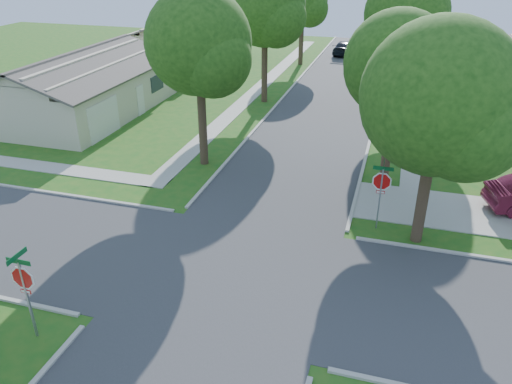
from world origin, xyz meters
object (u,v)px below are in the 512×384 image
object	(u,v)px
tree_e_mid	(407,19)
house_nw_near	(82,91)
tree_e_near	(399,70)
house_nw_far	(183,46)
car_curb_west	(345,48)
tree_w_near	(200,47)
tree_e_far	(410,2)
tree_w_mid	(266,9)
stop_sign_ne	(381,184)
tree_w_far	(303,4)
stop_sign_sw	(23,282)
tree_ne_corner	(440,105)
car_curb_east	(379,79)

from	to	relation	value
tree_e_mid	house_nw_near	xyz separation A→B (m)	(-20.75, -6.01, -4.74)
tree_e_near	house_nw_far	xyz separation A→B (m)	(-20.74, 22.99, -4.13)
house_nw_near	car_curb_west	distance (m)	28.96
tree_w_near	house_nw_near	world-z (taller)	tree_w_near
tree_e_far	house_nw_near	size ratio (longest dim) A/B	0.64
tree_w_mid	car_curb_west	bearing A→B (deg)	79.67
tree_w_near	tree_e_mid	bearing A→B (deg)	51.92
stop_sign_ne	tree_w_far	bearing A→B (deg)	107.70
tree_w_near	stop_sign_sw	bearing A→B (deg)	-90.23
tree_e_near	tree_w_far	xyz separation A→B (m)	(-9.40, 25.00, -0.14)
tree_e_mid	tree_w_mid	bearing A→B (deg)	180.00
stop_sign_ne	car_curb_west	size ratio (longest dim) A/B	0.64
tree_ne_corner	tree_w_near	bearing A→B (deg)	156.44
tree_ne_corner	car_curb_west	distance (m)	36.80
house_nw_near	car_curb_east	world-z (taller)	house_nw_near
tree_e_mid	tree_e_far	size ratio (longest dim) A/B	1.06
tree_w_mid	tree_w_far	bearing A→B (deg)	90.05
house_nw_far	car_curb_west	world-z (taller)	house_nw_far
stop_sign_ne	tree_w_far	size ratio (longest dim) A/B	0.37
tree_e_near	tree_e_mid	world-z (taller)	tree_e_mid
tree_w_near	car_curb_east	distance (m)	20.21
tree_e_near	tree_w_mid	world-z (taller)	tree_w_mid
stop_sign_ne	house_nw_near	distance (m)	23.12
tree_w_mid	tree_ne_corner	world-z (taller)	tree_w_mid
tree_e_near	tree_w_mid	xyz separation A→B (m)	(-9.39, 12.00, 0.85)
tree_w_near	house_nw_near	size ratio (longest dim) A/B	0.66
stop_sign_ne	tree_e_near	bearing A→B (deg)	89.32
house_nw_near	tree_e_far	bearing A→B (deg)	42.50
tree_w_mid	house_nw_far	bearing A→B (deg)	135.93
stop_sign_sw	tree_ne_corner	distance (m)	14.64
tree_w_far	house_nw_near	bearing A→B (deg)	-120.82
tree_e_far	tree_e_near	bearing A→B (deg)	-90.00
tree_w_near	tree_w_far	size ratio (longest dim) A/B	1.12
tree_e_near	house_nw_far	bearing A→B (deg)	132.06
stop_sign_ne	car_curb_west	bearing A→B (deg)	99.52
tree_w_far	house_nw_far	xyz separation A→B (m)	(-11.34, -2.01, -3.99)
stop_sign_ne	car_curb_west	world-z (taller)	stop_sign_ne
tree_e_near	tree_w_far	world-z (taller)	tree_e_near
tree_e_near	tree_w_mid	distance (m)	15.26
tree_w_far	tree_w_near	bearing A→B (deg)	-89.99
tree_e_far	car_curb_east	world-z (taller)	tree_e_far
tree_w_mid	tree_w_near	bearing A→B (deg)	-90.02
house_nw_near	stop_sign_sw	bearing A→B (deg)	-60.17
tree_e_near	house_nw_far	distance (m)	31.24
tree_e_near	tree_w_near	world-z (taller)	tree_w_near
tree_e_near	house_nw_far	world-z (taller)	tree_e_near
tree_e_mid	tree_w_near	bearing A→B (deg)	-128.08
tree_w_far	car_curb_east	world-z (taller)	tree_w_far
tree_e_mid	tree_e_far	xyz separation A→B (m)	(-0.00, 13.00, -0.27)
tree_ne_corner	tree_e_far	bearing A→B (deg)	93.09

